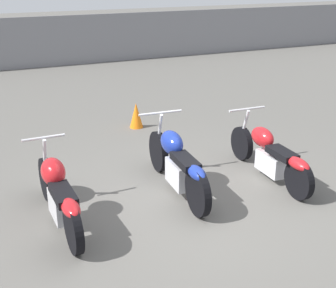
{
  "coord_description": "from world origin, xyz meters",
  "views": [
    {
      "loc": [
        -2.63,
        -5.15,
        3.11
      ],
      "look_at": [
        0.0,
        0.72,
        0.65
      ],
      "focal_mm": 50.0,
      "sensor_mm": 36.0,
      "label": 1
    }
  ],
  "objects_px": {
    "motorcycle_slot_0": "(58,194)",
    "traffic_cone_near": "(136,115)",
    "motorcycle_slot_2": "(270,155)",
    "motorcycle_slot_1": "(177,163)"
  },
  "relations": [
    {
      "from": "motorcycle_slot_0",
      "to": "traffic_cone_near",
      "type": "relative_size",
      "value": 4.02
    },
    {
      "from": "motorcycle_slot_2",
      "to": "traffic_cone_near",
      "type": "relative_size",
      "value": 4.15
    },
    {
      "from": "motorcycle_slot_0",
      "to": "motorcycle_slot_1",
      "type": "distance_m",
      "value": 1.77
    },
    {
      "from": "motorcycle_slot_0",
      "to": "motorcycle_slot_2",
      "type": "bearing_deg",
      "value": -0.47
    },
    {
      "from": "motorcycle_slot_1",
      "to": "traffic_cone_near",
      "type": "relative_size",
      "value": 4.26
    },
    {
      "from": "motorcycle_slot_0",
      "to": "traffic_cone_near",
      "type": "xyz_separation_m",
      "value": [
        2.23,
        3.19,
        -0.17
      ]
    },
    {
      "from": "motorcycle_slot_0",
      "to": "motorcycle_slot_2",
      "type": "distance_m",
      "value": 3.26
    },
    {
      "from": "motorcycle_slot_0",
      "to": "traffic_cone_near",
      "type": "bearing_deg",
      "value": 53.74
    },
    {
      "from": "motorcycle_slot_1",
      "to": "motorcycle_slot_2",
      "type": "bearing_deg",
      "value": -3.24
    },
    {
      "from": "motorcycle_slot_1",
      "to": "motorcycle_slot_0",
      "type": "bearing_deg",
      "value": -169.32
    }
  ]
}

